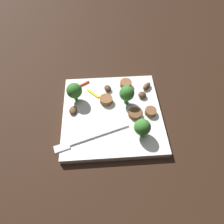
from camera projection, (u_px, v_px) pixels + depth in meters
The scene contains 16 objects.
ground_plane at pixel (112, 116), 0.53m from camera, with size 1.40×1.40×0.00m, color black.
plate at pixel (112, 114), 0.52m from camera, with size 0.25×0.25×0.02m, color white.
fork at pixel (87, 139), 0.47m from camera, with size 0.18×0.07×0.00m.
broccoli_floret_0 at pixel (127, 94), 0.51m from camera, with size 0.04×0.04×0.05m.
broccoli_floret_1 at pixel (142, 127), 0.45m from camera, with size 0.04×0.04×0.05m.
broccoli_floret_2 at pixel (74, 91), 0.51m from camera, with size 0.04×0.04×0.05m.
sausage_slice_0 at pixel (126, 84), 0.56m from camera, with size 0.03×0.03×0.02m, color brown.
sausage_slice_1 at pixel (135, 114), 0.51m from camera, with size 0.03×0.03×0.01m, color brown.
sausage_slice_2 at pixel (151, 112), 0.51m from camera, with size 0.03×0.03×0.01m, color brown.
sausage_slice_3 at pixel (106, 100), 0.53m from camera, with size 0.03×0.03×0.01m, color brown.
mushroom_0 at pixel (147, 86), 0.56m from camera, with size 0.03×0.01×0.01m, color brown.
mushroom_1 at pixel (73, 110), 0.51m from camera, with size 0.03×0.02×0.01m, color #4C331E.
mushroom_2 at pixel (142, 95), 0.54m from camera, with size 0.02×0.02×0.01m, color #4C331E.
mushroom_3 at pixel (108, 88), 0.56m from camera, with size 0.02×0.02×0.01m, color #4C331E.
pepper_strip_0 at pixel (93, 93), 0.55m from camera, with size 0.04×0.01×0.00m, color yellow.
pepper_strip_1 at pixel (82, 85), 0.57m from camera, with size 0.05×0.00×0.00m, color red.
Camera 1 is at (0.02, 0.30, 0.43)m, focal length 32.76 mm.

